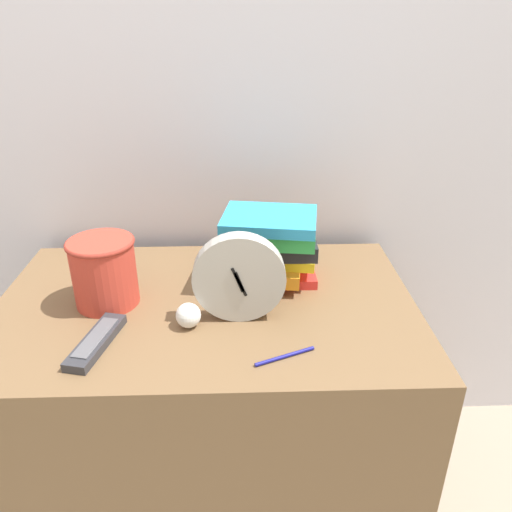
% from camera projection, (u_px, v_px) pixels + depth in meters
% --- Properties ---
extents(wall_back, '(6.00, 0.04, 2.40)m').
position_uv_depth(wall_back, '(206.00, 82.00, 1.40)').
color(wall_back, silver).
rests_on(wall_back, ground_plane).
extents(desk, '(1.04, 0.67, 0.73)m').
position_uv_depth(desk, '(211.00, 413.00, 1.40)').
color(desk, brown).
rests_on(desk, ground_plane).
extents(desk_clock, '(0.21, 0.04, 0.21)m').
position_uv_depth(desk_clock, '(239.00, 278.00, 1.13)').
color(desk_clock, '#B7B2A8').
rests_on(desk_clock, desk).
extents(book_stack, '(0.26, 0.21, 0.19)m').
position_uv_depth(book_stack, '(272.00, 247.00, 1.29)').
color(book_stack, red).
rests_on(book_stack, desk).
extents(basket, '(0.16, 0.16, 0.17)m').
position_uv_depth(basket, '(104.00, 270.00, 1.20)').
color(basket, '#C63D2D').
rests_on(basket, desk).
extents(tv_remote, '(0.10, 0.20, 0.02)m').
position_uv_depth(tv_remote, '(96.00, 341.00, 1.08)').
color(tv_remote, '#333338').
rests_on(tv_remote, desk).
extents(crumpled_paper_ball, '(0.06, 0.06, 0.06)m').
position_uv_depth(crumpled_paper_ball, '(188.00, 315.00, 1.14)').
color(crumpled_paper_ball, white).
rests_on(crumpled_paper_ball, desk).
extents(pen, '(0.13, 0.06, 0.01)m').
position_uv_depth(pen, '(285.00, 356.00, 1.04)').
color(pen, navy).
rests_on(pen, desk).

